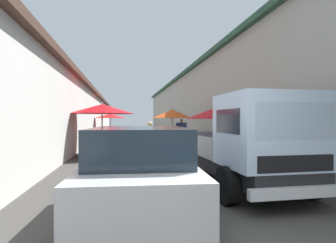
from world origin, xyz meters
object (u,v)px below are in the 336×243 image
(fruit_stall_far_left, at_px, (102,113))
(fruit_stall_mid_lane, at_px, (110,120))
(delivery_truck, at_px, (252,145))
(plastic_stool, at_px, (101,141))
(hatchback_car, at_px, (140,168))
(fruit_stall_far_right, at_px, (217,121))
(fruit_stall_near_right, at_px, (172,118))
(vendor_in_shade, at_px, (150,140))
(vendor_by_crates, at_px, (181,130))

(fruit_stall_far_left, bearing_deg, fruit_stall_mid_lane, 0.19)
(fruit_stall_far_left, height_order, delivery_truck, fruit_stall_far_left)
(fruit_stall_far_left, bearing_deg, plastic_stool, 4.59)
(fruit_stall_far_left, relative_size, hatchback_car, 0.71)
(fruit_stall_mid_lane, xyz_separation_m, fruit_stall_far_right, (-11.97, -4.31, 0.00))
(hatchback_car, bearing_deg, delivery_truck, -74.03)
(fruit_stall_mid_lane, height_order, fruit_stall_far_right, fruit_stall_mid_lane)
(fruit_stall_far_left, distance_m, fruit_stall_near_right, 4.42)
(hatchback_car, bearing_deg, plastic_stool, 7.61)
(fruit_stall_far_right, relative_size, vendor_in_shade, 1.38)
(fruit_stall_mid_lane, distance_m, vendor_in_shade, 12.03)
(fruit_stall_far_right, xyz_separation_m, plastic_stool, (6.99, 4.60, -1.23))
(fruit_stall_near_right, distance_m, delivery_truck, 9.31)
(fruit_stall_near_right, height_order, delivery_truck, fruit_stall_near_right)
(fruit_stall_mid_lane, height_order, fruit_stall_near_right, fruit_stall_near_right)
(fruit_stall_far_right, bearing_deg, fruit_stall_near_right, 6.79)
(fruit_stall_mid_lane, distance_m, hatchback_car, 16.55)
(hatchback_car, height_order, plastic_stool, hatchback_car)
(plastic_stool, bearing_deg, fruit_stall_near_right, -110.76)
(delivery_truck, bearing_deg, plastic_stool, 20.45)
(fruit_stall_far_left, height_order, plastic_stool, fruit_stall_far_left)
(fruit_stall_near_right, bearing_deg, hatchback_car, 166.44)
(delivery_truck, bearing_deg, vendor_by_crates, -3.85)
(fruit_stall_far_left, bearing_deg, delivery_truck, -151.35)
(delivery_truck, xyz_separation_m, vendor_in_shade, (3.91, 1.84, -0.17))
(fruit_stall_mid_lane, bearing_deg, vendor_in_shade, -170.97)
(fruit_stall_near_right, xyz_separation_m, vendor_by_crates, (0.96, -0.77, -0.75))
(fruit_stall_far_left, height_order, hatchback_car, fruit_stall_far_left)
(fruit_stall_near_right, bearing_deg, fruit_stall_far_left, 124.74)
(fruit_stall_mid_lane, xyz_separation_m, fruit_stall_near_right, (-6.48, -3.66, 0.15))
(fruit_stall_mid_lane, distance_m, fruit_stall_far_left, 9.00)
(fruit_stall_mid_lane, height_order, vendor_in_shade, fruit_stall_mid_lane)
(fruit_stall_far_right, bearing_deg, delivery_truck, 171.33)
(hatchback_car, relative_size, vendor_in_shade, 2.62)
(fruit_stall_near_right, xyz_separation_m, vendor_in_shade, (-5.39, 1.77, -0.83))
(hatchback_car, height_order, delivery_truck, delivery_truck)
(hatchback_car, xyz_separation_m, vendor_in_shade, (4.62, -0.64, 0.13))
(fruit_stall_far_right, relative_size, plastic_stool, 4.86)
(fruit_stall_mid_lane, xyz_separation_m, vendor_in_shade, (-11.86, -1.89, -0.68))
(fruit_stall_near_right, distance_m, vendor_in_shade, 5.73)
(fruit_stall_far_right, bearing_deg, fruit_stall_mid_lane, 19.80)
(fruit_stall_near_right, xyz_separation_m, delivery_truck, (-9.29, -0.07, -0.66))
(fruit_stall_far_right, distance_m, hatchback_car, 5.52)
(delivery_truck, bearing_deg, vendor_in_shade, 25.29)
(fruit_stall_far_right, relative_size, delivery_truck, 0.43)
(fruit_stall_far_left, relative_size, fruit_stall_far_right, 1.34)
(fruit_stall_far_right, distance_m, delivery_truck, 3.88)
(fruit_stall_mid_lane, relative_size, delivery_truck, 0.49)
(vendor_in_shade, height_order, plastic_stool, vendor_in_shade)
(fruit_stall_far_right, xyz_separation_m, delivery_truck, (-3.80, 0.58, -0.52))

